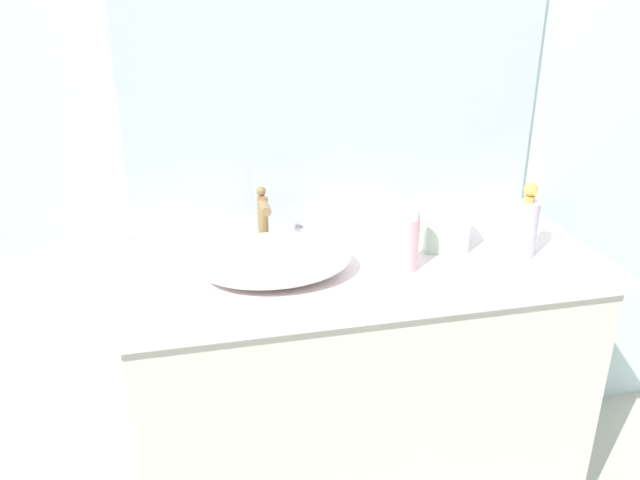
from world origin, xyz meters
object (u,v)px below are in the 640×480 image
object	(u,v)px
soap_dispenser	(526,225)
tissue_box	(444,224)
lotion_bottle	(408,240)
sink_basin	(273,259)

from	to	relation	value
soap_dispenser	tissue_box	size ratio (longest dim) A/B	1.31
soap_dispenser	lotion_bottle	xyz separation A→B (m)	(-0.35, -0.01, -0.01)
lotion_bottle	tissue_box	bearing A→B (deg)	38.23
sink_basin	soap_dispenser	world-z (taller)	soap_dispenser
tissue_box	lotion_bottle	bearing A→B (deg)	-141.77
sink_basin	lotion_bottle	size ratio (longest dim) A/B	2.44
lotion_bottle	sink_basin	bearing A→B (deg)	173.55
sink_basin	tissue_box	world-z (taller)	tissue_box
lotion_bottle	tissue_box	distance (m)	0.20
sink_basin	lotion_bottle	distance (m)	0.36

